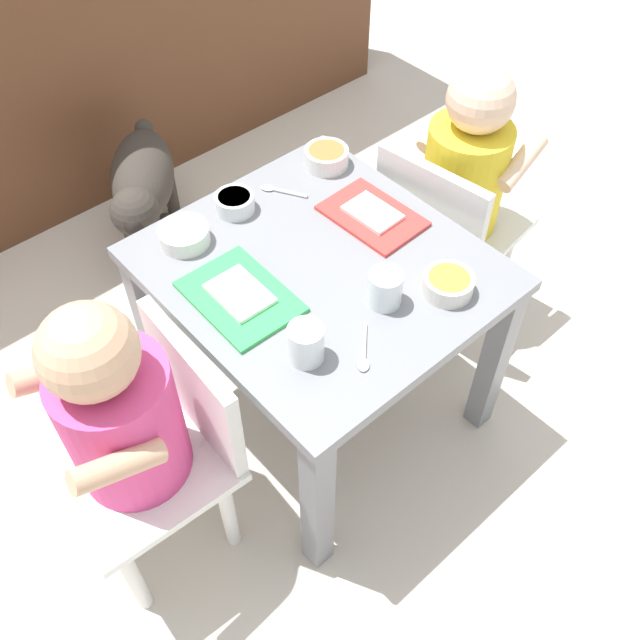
{
  "coord_description": "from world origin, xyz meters",
  "views": [
    {
      "loc": [
        -0.61,
        -0.69,
        1.37
      ],
      "look_at": [
        0.0,
        0.0,
        0.29
      ],
      "focal_mm": 39.81,
      "sensor_mm": 36.0,
      "label": 1
    }
  ],
  "objects_px": {
    "water_cup_left": "(306,345)",
    "seated_child_right": "(462,177)",
    "seated_child_left": "(126,417)",
    "cereal_bowl_left_side": "(326,157)",
    "food_tray_right": "(372,215)",
    "spoon_by_right_tray": "(364,353)",
    "veggie_bowl_far": "(184,235)",
    "veggie_bowl_near": "(448,284)",
    "spoon_by_left_tray": "(279,190)",
    "food_tray_left": "(240,296)",
    "water_cup_right": "(385,290)",
    "cereal_bowl_right_side": "(235,202)",
    "dining_table": "(320,293)",
    "dog": "(142,183)"
  },
  "relations": [
    {
      "from": "water_cup_left",
      "to": "seated_child_right",
      "type": "bearing_deg",
      "value": 16.35
    },
    {
      "from": "seated_child_left",
      "to": "cereal_bowl_left_side",
      "type": "distance_m",
      "value": 0.68
    },
    {
      "from": "food_tray_right",
      "to": "spoon_by_right_tray",
      "type": "bearing_deg",
      "value": -136.51
    },
    {
      "from": "water_cup_left",
      "to": "veggie_bowl_far",
      "type": "bearing_deg",
      "value": 88.82
    },
    {
      "from": "seated_child_right",
      "to": "water_cup_left",
      "type": "height_order",
      "value": "seated_child_right"
    },
    {
      "from": "veggie_bowl_near",
      "to": "spoon_by_left_tray",
      "type": "relative_size",
      "value": 0.97
    },
    {
      "from": "food_tray_left",
      "to": "veggie_bowl_far",
      "type": "relative_size",
      "value": 2.19
    },
    {
      "from": "water_cup_left",
      "to": "water_cup_right",
      "type": "xyz_separation_m",
      "value": [
        0.18,
        0.0,
        -0.0
      ]
    },
    {
      "from": "water_cup_left",
      "to": "cereal_bowl_right_side",
      "type": "xyz_separation_m",
      "value": [
        0.13,
        0.37,
        -0.01
      ]
    },
    {
      "from": "dining_table",
      "to": "seated_child_left",
      "type": "relative_size",
      "value": 0.89
    },
    {
      "from": "cereal_bowl_left_side",
      "to": "seated_child_left",
      "type": "bearing_deg",
      "value": -159.53
    },
    {
      "from": "cereal_bowl_right_side",
      "to": "cereal_bowl_left_side",
      "type": "relative_size",
      "value": 0.84
    },
    {
      "from": "veggie_bowl_near",
      "to": "spoon_by_left_tray",
      "type": "height_order",
      "value": "veggie_bowl_near"
    },
    {
      "from": "water_cup_right",
      "to": "cereal_bowl_right_side",
      "type": "xyz_separation_m",
      "value": [
        -0.05,
        0.37,
        -0.01
      ]
    },
    {
      "from": "seated_child_left",
      "to": "veggie_bowl_near",
      "type": "relative_size",
      "value": 7.45
    },
    {
      "from": "food_tray_left",
      "to": "spoon_by_right_tray",
      "type": "distance_m",
      "value": 0.24
    },
    {
      "from": "veggie_bowl_near",
      "to": "cereal_bowl_left_side",
      "type": "bearing_deg",
      "value": 78.71
    },
    {
      "from": "spoon_by_right_tray",
      "to": "veggie_bowl_far",
      "type": "bearing_deg",
      "value": 99.17
    },
    {
      "from": "seated_child_left",
      "to": "water_cup_right",
      "type": "xyz_separation_m",
      "value": [
        0.45,
        -0.12,
        0.06
      ]
    },
    {
      "from": "water_cup_right",
      "to": "veggie_bowl_near",
      "type": "distance_m",
      "value": 0.12
    },
    {
      "from": "food_tray_left",
      "to": "water_cup_left",
      "type": "relative_size",
      "value": 2.99
    },
    {
      "from": "food_tray_left",
      "to": "veggie_bowl_far",
      "type": "distance_m",
      "value": 0.18
    },
    {
      "from": "dog",
      "to": "water_cup_right",
      "type": "bearing_deg",
      "value": -89.34
    },
    {
      "from": "dining_table",
      "to": "food_tray_right",
      "type": "xyz_separation_m",
      "value": [
        0.16,
        0.03,
        0.08
      ]
    },
    {
      "from": "dog",
      "to": "veggie_bowl_far",
      "type": "distance_m",
      "value": 0.58
    },
    {
      "from": "food_tray_left",
      "to": "cereal_bowl_left_side",
      "type": "height_order",
      "value": "cereal_bowl_left_side"
    },
    {
      "from": "food_tray_left",
      "to": "water_cup_right",
      "type": "bearing_deg",
      "value": -43.19
    },
    {
      "from": "dog",
      "to": "food_tray_left",
      "type": "height_order",
      "value": "food_tray_left"
    },
    {
      "from": "cereal_bowl_right_side",
      "to": "spoon_by_left_tray",
      "type": "xyz_separation_m",
      "value": [
        0.1,
        -0.01,
        -0.02
      ]
    },
    {
      "from": "dog",
      "to": "water_cup_right",
      "type": "height_order",
      "value": "water_cup_right"
    },
    {
      "from": "dining_table",
      "to": "food_tray_right",
      "type": "relative_size",
      "value": 3.03
    },
    {
      "from": "seated_child_right",
      "to": "dog",
      "type": "relative_size",
      "value": 1.64
    },
    {
      "from": "seated_child_right",
      "to": "spoon_by_left_tray",
      "type": "relative_size",
      "value": 7.1
    },
    {
      "from": "food_tray_right",
      "to": "spoon_by_right_tray",
      "type": "relative_size",
      "value": 2.43
    },
    {
      "from": "veggie_bowl_far",
      "to": "veggie_bowl_near",
      "type": "bearing_deg",
      "value": -56.3
    },
    {
      "from": "cereal_bowl_right_side",
      "to": "spoon_by_left_tray",
      "type": "distance_m",
      "value": 0.1
    },
    {
      "from": "dining_table",
      "to": "food_tray_left",
      "type": "bearing_deg",
      "value": 169.84
    },
    {
      "from": "spoon_by_right_tray",
      "to": "seated_child_left",
      "type": "bearing_deg",
      "value": 153.08
    },
    {
      "from": "cereal_bowl_right_side",
      "to": "veggie_bowl_far",
      "type": "xyz_separation_m",
      "value": [
        -0.13,
        -0.01,
        -0.0
      ]
    },
    {
      "from": "food_tray_left",
      "to": "spoon_by_right_tray",
      "type": "bearing_deg",
      "value": -71.75
    },
    {
      "from": "seated_child_left",
      "to": "food_tray_right",
      "type": "xyz_separation_m",
      "value": [
        0.59,
        0.06,
        0.04
      ]
    },
    {
      "from": "cereal_bowl_left_side",
      "to": "seated_child_right",
      "type": "bearing_deg",
      "value": -38.95
    },
    {
      "from": "dining_table",
      "to": "spoon_by_right_tray",
      "type": "bearing_deg",
      "value": -112.46
    },
    {
      "from": "cereal_bowl_left_side",
      "to": "food_tray_left",
      "type": "bearing_deg",
      "value": -153.46
    },
    {
      "from": "seated_child_right",
      "to": "food_tray_right",
      "type": "height_order",
      "value": "seated_child_right"
    },
    {
      "from": "spoon_by_left_tray",
      "to": "spoon_by_right_tray",
      "type": "height_order",
      "value": "same"
    },
    {
      "from": "seated_child_right",
      "to": "spoon_by_right_tray",
      "type": "distance_m",
      "value": 0.57
    },
    {
      "from": "dog",
      "to": "food_tray_right",
      "type": "xyz_separation_m",
      "value": [
        0.15,
        -0.68,
        0.25
      ]
    },
    {
      "from": "veggie_bowl_far",
      "to": "seated_child_left",
      "type": "bearing_deg",
      "value": -139.82
    },
    {
      "from": "food_tray_left",
      "to": "food_tray_right",
      "type": "xyz_separation_m",
      "value": [
        0.32,
        0.0,
        -0.0
      ]
    }
  ]
}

